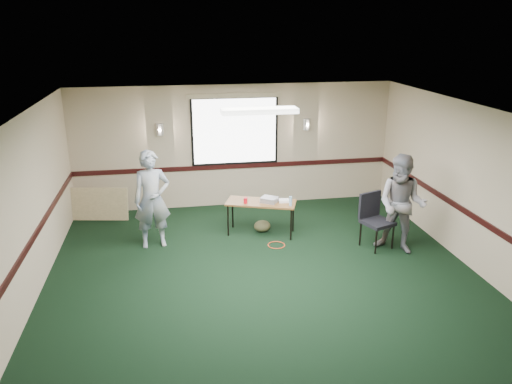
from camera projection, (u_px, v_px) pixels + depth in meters
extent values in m
plane|color=black|center=(271.00, 292.00, 7.68)|extent=(8.00, 8.00, 0.00)
plane|color=tan|center=(235.00, 146.00, 10.97)|extent=(7.00, 0.00, 7.00)
plane|color=tan|center=(15.00, 227.00, 6.67)|extent=(0.00, 8.00, 8.00)
plane|color=tan|center=(490.00, 197.00, 7.81)|extent=(0.00, 8.00, 8.00)
plane|color=silver|center=(272.00, 119.00, 6.80)|extent=(8.00, 8.00, 0.00)
cube|color=black|center=(235.00, 166.00, 11.10)|extent=(7.00, 0.03, 0.10)
cube|color=black|center=(22.00, 257.00, 6.82)|extent=(0.03, 8.00, 0.10)
cube|color=black|center=(485.00, 224.00, 7.96)|extent=(0.03, 8.00, 0.10)
cube|color=black|center=(235.00, 131.00, 10.83)|extent=(1.90, 0.01, 1.50)
cube|color=white|center=(235.00, 131.00, 10.83)|extent=(1.80, 0.02, 1.40)
cube|color=tan|center=(234.00, 95.00, 10.58)|extent=(2.05, 0.08, 0.10)
cylinder|color=silver|center=(160.00, 129.00, 10.51)|extent=(0.16, 0.16, 0.25)
cylinder|color=silver|center=(307.00, 124.00, 11.03)|extent=(0.16, 0.16, 0.25)
cube|color=white|center=(259.00, 111.00, 7.76)|extent=(1.20, 0.32, 0.08)
cube|color=brown|center=(261.00, 203.00, 9.61)|extent=(1.43, 0.94, 0.04)
cylinder|color=black|center=(228.00, 221.00, 9.62)|extent=(0.03, 0.03, 0.63)
cylinder|color=black|center=(291.00, 225.00, 9.42)|extent=(0.03, 0.03, 0.63)
cylinder|color=black|center=(233.00, 213.00, 10.01)|extent=(0.03, 0.03, 0.63)
cylinder|color=black|center=(293.00, 217.00, 9.82)|extent=(0.03, 0.03, 0.63)
cube|color=gray|center=(269.00, 200.00, 9.57)|extent=(0.38, 0.37, 0.10)
cube|color=white|center=(284.00, 201.00, 9.59)|extent=(0.21, 0.18, 0.05)
cylinder|color=red|center=(245.00, 201.00, 9.51)|extent=(0.07, 0.07, 0.11)
cylinder|color=#8ABBE1|center=(291.00, 201.00, 9.37)|extent=(0.06, 0.06, 0.19)
ellipsoid|color=#4C4C2B|center=(262.00, 226.00, 9.87)|extent=(0.39, 0.33, 0.23)
torus|color=#DF461B|center=(276.00, 245.00, 9.29)|extent=(0.33, 0.33, 0.02)
cube|color=tan|center=(96.00, 204.00, 10.42)|extent=(1.34, 0.43, 0.68)
cube|color=black|center=(378.00, 222.00, 9.08)|extent=(0.63, 0.63, 0.07)
cube|color=black|center=(370.00, 205.00, 9.18)|extent=(0.48, 0.22, 0.49)
cylinder|color=black|center=(376.00, 242.00, 8.89)|extent=(0.03, 0.03, 0.46)
cylinder|color=black|center=(393.00, 237.00, 9.09)|extent=(0.03, 0.03, 0.46)
cylinder|color=black|center=(360.00, 234.00, 9.23)|extent=(0.03, 0.03, 0.46)
cylinder|color=black|center=(377.00, 229.00, 9.43)|extent=(0.03, 0.03, 0.46)
imported|color=#415B90|center=(152.00, 199.00, 9.02)|extent=(0.71, 0.51, 1.81)
imported|color=#6C86A9|center=(402.00, 204.00, 8.80)|extent=(1.11, 1.07, 1.80)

